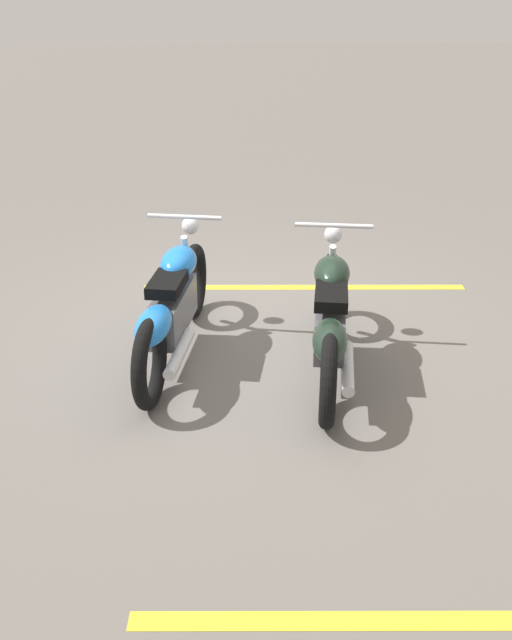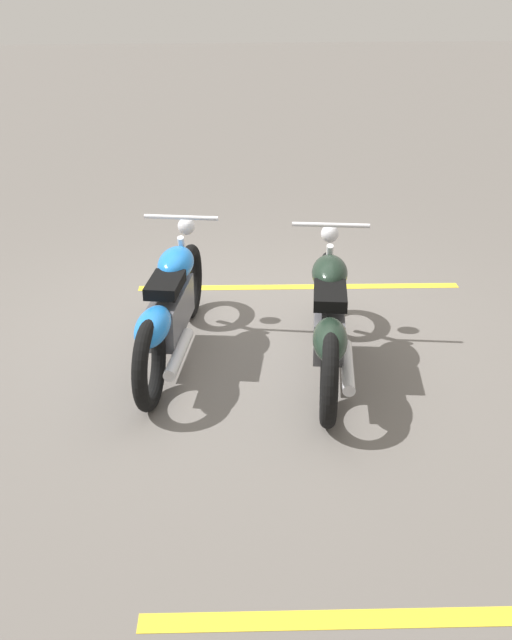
{
  "view_description": "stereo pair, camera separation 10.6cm",
  "coord_description": "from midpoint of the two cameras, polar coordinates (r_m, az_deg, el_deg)",
  "views": [
    {
      "loc": [
        5.79,
        -0.32,
        2.82
      ],
      "look_at": [
        1.22,
        0.0,
        0.65
      ],
      "focal_mm": 40.87,
      "sensor_mm": 36.0,
      "label": 1
    },
    {
      "loc": [
        5.79,
        -0.43,
        2.82
      ],
      "look_at": [
        1.22,
        0.0,
        0.65
      ],
      "focal_mm": 40.87,
      "sensor_mm": 36.0,
      "label": 2
    }
  ],
  "objects": [
    {
      "name": "ground_plane",
      "position": [
        6.45,
        -0.29,
        -0.58
      ],
      "size": [
        60.0,
        60.0,
        0.0
      ],
      "primitive_type": "plane",
      "color": "#66605B"
    },
    {
      "name": "motorcycle_dark_foreground",
      "position": [
        5.57,
        6.4,
        0.12
      ],
      "size": [
        2.22,
        0.67,
        1.04
      ],
      "rotation": [
        0.0,
        0.0,
        2.97
      ],
      "color": "black",
      "rests_on": "ground"
    },
    {
      "name": "motorcycle_bright_foreground",
      "position": [
        5.78,
        -6.02,
        1.11
      ],
      "size": [
        2.21,
        0.7,
        1.04
      ],
      "rotation": [
        0.0,
        0.0,
        2.94
      ],
      "color": "black",
      "rests_on": "ground"
    },
    {
      "name": "parking_stripe_near",
      "position": [
        7.3,
        4.18,
        2.58
      ],
      "size": [
        0.34,
        3.2,
        0.01
      ],
      "primitive_type": "cube",
      "rotation": [
        0.0,
        0.0,
        1.5
      ],
      "color": "yellow",
      "rests_on": "ground"
    },
    {
      "name": "parking_stripe_mid",
      "position": [
        3.94,
        16.42,
        -21.65
      ],
      "size": [
        0.34,
        3.2,
        0.01
      ],
      "primitive_type": "cube",
      "rotation": [
        0.0,
        0.0,
        1.5
      ],
      "color": "yellow",
      "rests_on": "ground"
    }
  ]
}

